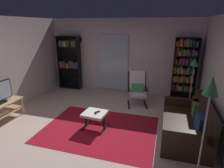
{
  "coord_description": "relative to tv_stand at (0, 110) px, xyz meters",
  "views": [
    {
      "loc": [
        1.57,
        -3.59,
        2.36
      ],
      "look_at": [
        0.31,
        0.64,
        0.96
      ],
      "focal_mm": 29.85,
      "sensor_mm": 36.0,
      "label": 1
    }
  ],
  "objects": [
    {
      "name": "cell_phone",
      "position": [
        2.44,
        0.42,
        0.09
      ],
      "size": [
        0.13,
        0.16,
        0.01
      ],
      "primitive_type": "cube",
      "rotation": [
        0.0,
        0.0,
        -0.52
      ],
      "color": "black",
      "rests_on": "ottoman"
    },
    {
      "name": "area_rug",
      "position": [
        2.51,
        0.37,
        -0.33
      ],
      "size": [
        2.63,
        1.96,
        0.01
      ],
      "primitive_type": "cube",
      "color": "maroon",
      "rests_on": "ground"
    },
    {
      "name": "ottoman",
      "position": [
        2.39,
        0.39,
        0.01
      ],
      "size": [
        0.55,
        0.52,
        0.41
      ],
      "color": "white",
      "rests_on": "ground"
    },
    {
      "name": "leather_sofa",
      "position": [
        4.46,
        0.62,
        -0.02
      ],
      "size": [
        0.91,
        1.72,
        0.85
      ],
      "color": "black",
      "rests_on": "ground"
    },
    {
      "name": "floor_lamp_by_shelf",
      "position": [
        4.65,
        2.27,
        0.93
      ],
      "size": [
        0.23,
        0.23,
        1.51
      ],
      "color": "#A5A5AD",
      "rests_on": "ground"
    },
    {
      "name": "glass_door_panel",
      "position": [
        2.04,
        3.14,
        0.72
      ],
      "size": [
        1.1,
        0.01,
        2.0
      ],
      "primitive_type": "cube",
      "color": "silver"
    },
    {
      "name": "bookshelf_near_sofa",
      "position": [
        4.47,
        2.98,
        0.74
      ],
      "size": [
        0.72,
        0.3,
        2.01
      ],
      "color": "black",
      "rests_on": "ground"
    },
    {
      "name": "floor_lamp_by_sofa",
      "position": [
        4.5,
        -0.66,
        1.11
      ],
      "size": [
        0.22,
        0.22,
        1.74
      ],
      "color": "#A5A5AD",
      "rests_on": "ground"
    },
    {
      "name": "tv_stand",
      "position": [
        0.0,
        0.0,
        0.0
      ],
      "size": [
        0.51,
        1.14,
        0.5
      ],
      "color": "tan",
      "rests_on": "ground"
    },
    {
      "name": "tv_remote",
      "position": [
        2.44,
        0.37,
        0.09
      ],
      "size": [
        0.05,
        0.15,
        0.02
      ],
      "primitive_type": "cube",
      "rotation": [
        0.0,
        0.0,
        -0.07
      ],
      "color": "black",
      "rests_on": "ottoman"
    },
    {
      "name": "ground_plane",
      "position": [
        2.33,
        0.31,
        -0.33
      ],
      "size": [
        7.02,
        7.02,
        0.0
      ],
      "primitive_type": "plane",
      "color": "#CAAE9F"
    },
    {
      "name": "bookshelf_near_tv",
      "position": [
        0.36,
        3.0,
        0.78
      ],
      "size": [
        0.84,
        0.3,
        1.99
      ],
      "color": "black",
      "rests_on": "ground"
    },
    {
      "name": "wall_clock",
      "position": [
        0.7,
        3.14,
        1.52
      ],
      "size": [
        0.29,
        0.03,
        0.29
      ],
      "color": "silver"
    },
    {
      "name": "lounge_armchair",
      "position": [
        3.11,
        2.12,
        0.2
      ],
      "size": [
        0.71,
        0.77,
        1.02
      ],
      "color": "black",
      "rests_on": "ground"
    },
    {
      "name": "wall_back",
      "position": [
        2.33,
        3.21,
        0.97
      ],
      "size": [
        5.6,
        0.06,
        2.6
      ],
      "primitive_type": "cube",
      "color": "silver",
      "rests_on": "ground"
    }
  ]
}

